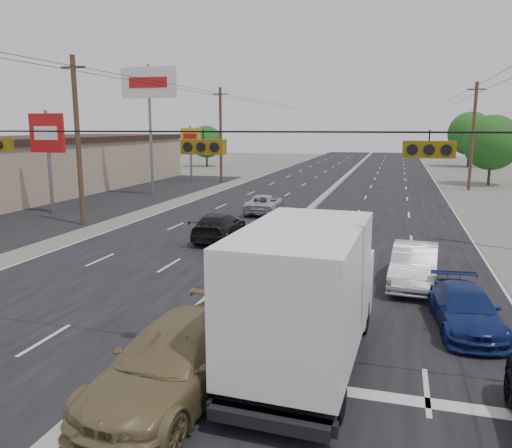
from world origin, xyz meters
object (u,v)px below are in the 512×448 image
Objects in this scene: pole_sign_far at (191,141)px; oncoming_near at (219,227)px; utility_pole_left_c at (221,135)px; utility_pole_right_c at (473,136)px; tree_left_far at (206,142)px; pole_sign_billboard at (149,91)px; tree_right_far at (470,133)px; box_truck at (308,294)px; queue_car_b at (414,265)px; queue_car_a at (309,244)px; oncoming_far at (264,204)px; queue_car_d at (465,310)px; red_sedan at (307,275)px; tree_right_mid at (492,143)px; utility_pole_left_b at (78,141)px; pole_sign_mid at (47,139)px; tan_sedan at (175,362)px.

pole_sign_far is 29.76m from oncoming_near.
utility_pole_right_c is (25.00, 0.00, 0.00)m from utility_pole_left_c.
utility_pole_right_c is at bearing -30.10° from tree_left_far.
pole_sign_billboard reaches higher than utility_pole_left_c.
utility_pole_right_c reaches higher than pole_sign_far.
tree_right_far reaches higher than pole_sign_far.
box_truck is at bearing -67.37° from utility_pole_left_c.
tree_left_far is 59.35m from queue_car_b.
tree_left_far is (-6.00, 20.00, -0.69)m from pole_sign_far.
oncoming_near is at bearing 149.82° from queue_car_a.
queue_car_d is at bearing 116.92° from oncoming_far.
queue_car_b reaches higher than queue_car_d.
pole_sign_far is 43.87m from tree_right_far.
red_sedan is at bearing -101.46° from tree_right_far.
tree_left_far is 1.36× the size of red_sedan.
oncoming_far is at bearing -127.86° from tree_right_mid.
queue_car_a is (-0.78, 4.84, -0.03)m from red_sedan.
pole_sign_billboard reaches higher than tree_right_mid.
queue_car_d is (22.55, -23.90, -8.26)m from pole_sign_billboard.
utility_pole_left_b is 20.85m from queue_car_b.
tree_right_far is at bearing 46.47° from utility_pole_left_c.
queue_car_a is 0.99× the size of queue_car_d.
oncoming_far is at bearing 15.85° from pole_sign_mid.
utility_pole_left_c is at bearing 180.00° from utility_pole_right_c.
queue_car_a is at bearing -109.34° from utility_pole_right_c.
queue_car_a is at bearing -103.08° from tree_right_far.
utility_pole_left_c reaches higher than tan_sedan.
pole_sign_far is 20.89m from tree_left_far.
box_truck is (-11.05, -44.45, -2.45)m from tree_right_mid.
pole_sign_billboard is at bearing 128.22° from queue_car_d.
red_sedan is at bearing -107.06° from tree_right_mid.
utility_pole_right_c is 30.20m from tree_right_far.
oncoming_near is at bearing -120.40° from utility_pole_right_c.
utility_pole_left_c is at bearing -66.26° from oncoming_far.
tan_sedan is at bearing -144.13° from queue_car_d.
queue_car_d is at bearing -27.95° from utility_pole_left_b.
pole_sign_mid is 1.56× the size of red_sedan.
oncoming_near is (-5.31, 2.71, -0.01)m from queue_car_a.
tree_right_mid reaches higher than queue_car_a.
utility_pole_left_b is at bearing 154.98° from red_sedan.
pole_sign_billboard reaches higher than red_sedan.
queue_car_b is 4.25m from queue_car_d.
tree_left_far is at bearing 149.90° from utility_pole_right_c.
pole_sign_far is at bearing -136.85° from tree_right_far.
utility_pole_left_c is at bearing 119.87° from red_sedan.
pole_sign_mid reaches higher than queue_car_a.
queue_car_a is at bearing -63.30° from utility_pole_left_c.
utility_pole_left_c is at bearing -169.70° from tree_right_mid.
tree_right_far is 1.82× the size of red_sedan.
utility_pole_left_c reaches higher than red_sedan.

